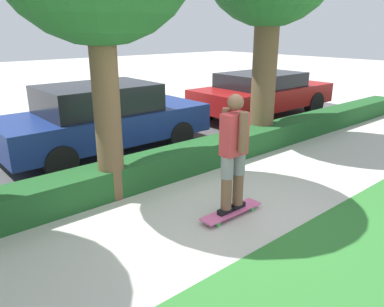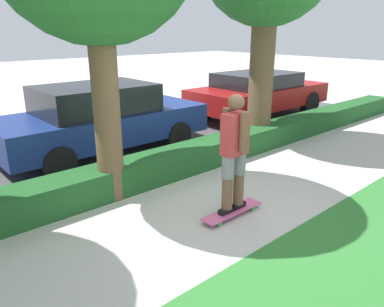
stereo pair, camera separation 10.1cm
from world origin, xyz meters
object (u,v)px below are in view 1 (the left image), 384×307
at_px(skater_person, 234,151).
at_px(parked_car_middle, 103,118).
at_px(skateboard, 231,211).
at_px(parked_car_rear, 262,93).

relative_size(skater_person, parked_car_middle, 0.38).
xyz_separation_m(skateboard, parked_car_middle, (0.06, 3.81, 0.68)).
height_order(parked_car_middle, parked_car_rear, parked_car_middle).
bearing_deg(skater_person, skateboard, 116.57).
xyz_separation_m(skater_person, parked_car_middle, (0.06, 3.81, -0.21)).
relative_size(skateboard, parked_car_middle, 0.23).
distance_m(skateboard, parked_car_middle, 3.87).
bearing_deg(parked_car_rear, skater_person, -143.66).
relative_size(skateboard, parked_car_rear, 0.23).
height_order(skateboard, parked_car_rear, parked_car_rear).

